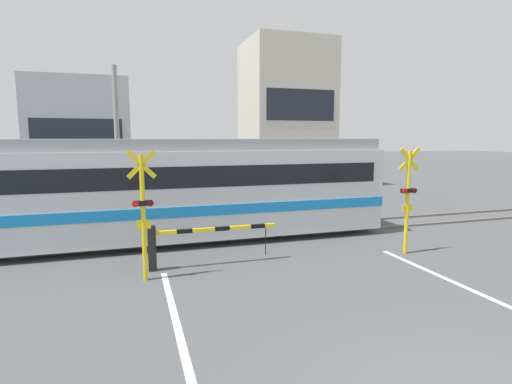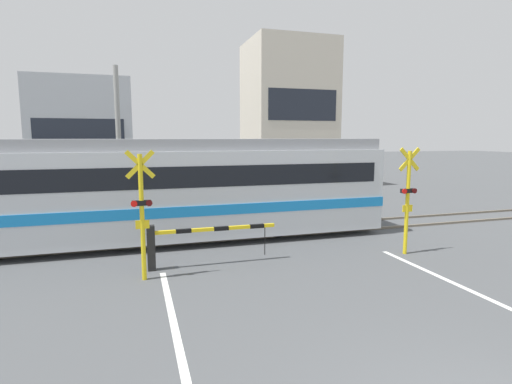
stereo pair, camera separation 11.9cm
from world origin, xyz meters
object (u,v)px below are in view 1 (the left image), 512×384
at_px(crossing_signal_right, 408,196).
at_px(pedestrian, 216,186).
at_px(commuter_train, 94,189).
at_px(crossing_signal_left, 143,210).
at_px(crossing_barrier_far, 288,197).
at_px(crossing_barrier_near, 183,239).

distance_m(crossing_signal_right, pedestrian, 10.09).
distance_m(commuter_train, crossing_signal_left, 3.91).
relative_size(crossing_signal_left, crossing_signal_right, 1.00).
bearing_deg(crossing_signal_left, commuter_train, 110.42).
relative_size(crossing_barrier_far, crossing_signal_left, 1.10).
height_order(crossing_barrier_far, crossing_signal_right, crossing_signal_right).
bearing_deg(commuter_train, crossing_barrier_near, -51.92).
bearing_deg(crossing_signal_left, crossing_barrier_far, 46.67).
distance_m(commuter_train, pedestrian, 7.67).
distance_m(crossing_barrier_near, crossing_barrier_far, 8.16).
distance_m(crossing_barrier_far, crossing_signal_right, 6.91).
bearing_deg(crossing_barrier_far, pedestrian, 136.02).
bearing_deg(commuter_train, crossing_barrier_far, 21.85).
xyz_separation_m(crossing_signal_left, pedestrian, (3.70, 9.37, -0.69)).
bearing_deg(crossing_signal_left, pedestrian, 68.42).
height_order(crossing_barrier_far, pedestrian, pedestrian).
height_order(commuter_train, crossing_signal_right, commuter_train).
distance_m(crossing_barrier_near, crossing_signal_right, 6.49).
bearing_deg(crossing_signal_right, crossing_signal_left, 180.00).
height_order(crossing_barrier_near, crossing_signal_left, crossing_signal_left).
distance_m(crossing_barrier_far, crossing_signal_left, 9.36).
height_order(commuter_train, crossing_barrier_far, commuter_train).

